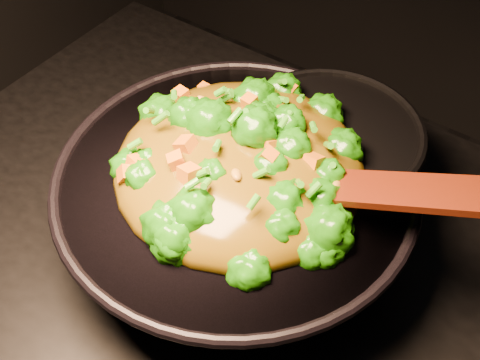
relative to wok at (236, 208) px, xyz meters
The scene contains 4 objects.
wok is the anchor object (origin of this frame).
stir_fry 0.12m from the wok, 100.69° to the left, with size 0.32×0.32×0.11m, color #1F7408, non-canonical shape.
spatula 0.22m from the wok, 12.06° to the left, with size 0.35×0.05×0.01m, color #3B1604.
back_pot 0.15m from the wok, 66.20° to the left, with size 0.24×0.24×0.14m, color black.
Camera 1 is at (0.21, -0.33, 1.59)m, focal length 45.00 mm.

